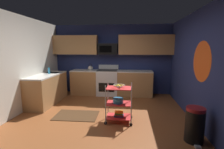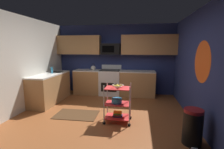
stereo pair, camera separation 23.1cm
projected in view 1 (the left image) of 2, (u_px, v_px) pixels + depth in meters
floor at (102, 118)px, 4.14m from camera, size 4.40×4.80×0.04m
wall_back at (112, 60)px, 6.32m from camera, size 4.52×0.06×2.60m
wall_left at (15, 65)px, 4.18m from camera, size 0.06×4.80×2.60m
wall_right at (199, 68)px, 3.69m from camera, size 0.06×4.80×2.60m
wall_flower_decal at (201, 62)px, 3.49m from camera, size 0.00×0.88×0.88m
counter_run at (90, 85)px, 5.79m from camera, size 3.69×2.31×0.92m
oven_range at (108, 82)px, 6.14m from camera, size 0.76×0.65×1.10m
upper_cabinets at (112, 45)px, 6.04m from camera, size 4.40×0.33×0.70m
microwave at (108, 49)px, 6.05m from camera, size 0.70×0.39×0.40m
rolling_cart at (119, 103)px, 3.85m from camera, size 0.65×0.42×0.91m
fruit_bowl at (119, 86)px, 3.79m from camera, size 0.27×0.27×0.07m
mixing_bowl_large at (118, 100)px, 3.85m from camera, size 0.25×0.25×0.11m
book_stack at (119, 114)px, 3.90m from camera, size 0.22×0.19×0.12m
kettle at (90, 68)px, 6.13m from camera, size 0.21×0.18×0.26m
dish_soap_bottle at (49, 71)px, 5.23m from camera, size 0.06×0.06×0.20m
trash_can at (195, 125)px, 3.04m from camera, size 0.34×0.42×0.66m
floor_rug at (77, 115)px, 4.26m from camera, size 1.11×0.72×0.01m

